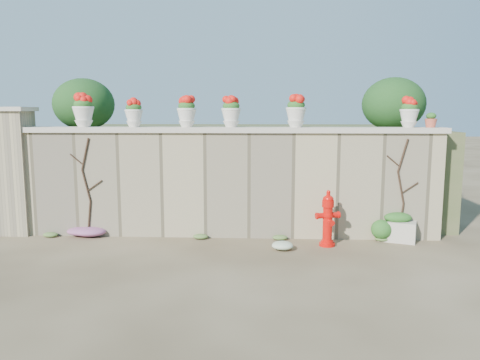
{
  "coord_description": "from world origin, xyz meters",
  "views": [
    {
      "loc": [
        0.65,
        -7.05,
        2.38
      ],
      "look_at": [
        0.25,
        1.4,
        1.15
      ],
      "focal_mm": 35.0,
      "sensor_mm": 36.0,
      "label": 1
    }
  ],
  "objects_px": {
    "planter_box": "(397,228)",
    "terracotta_pot": "(431,121)",
    "fire_hydrant": "(328,218)",
    "urn_pot_0": "(83,111)"
  },
  "relations": [
    {
      "from": "fire_hydrant",
      "to": "planter_box",
      "type": "xyz_separation_m",
      "value": [
        1.35,
        0.38,
        -0.25
      ]
    },
    {
      "from": "planter_box",
      "to": "fire_hydrant",
      "type": "bearing_deg",
      "value": -143.95
    },
    {
      "from": "planter_box",
      "to": "terracotta_pot",
      "type": "xyz_separation_m",
      "value": [
        0.59,
        0.25,
        1.97
      ]
    },
    {
      "from": "planter_box",
      "to": "terracotta_pot",
      "type": "relative_size",
      "value": 2.79
    },
    {
      "from": "terracotta_pot",
      "to": "urn_pot_0",
      "type": "bearing_deg",
      "value": -180.0
    },
    {
      "from": "fire_hydrant",
      "to": "terracotta_pot",
      "type": "distance_m",
      "value": 2.66
    },
    {
      "from": "urn_pot_0",
      "to": "terracotta_pot",
      "type": "height_order",
      "value": "urn_pot_0"
    },
    {
      "from": "urn_pot_0",
      "to": "planter_box",
      "type": "bearing_deg",
      "value": -2.41
    },
    {
      "from": "fire_hydrant",
      "to": "urn_pot_0",
      "type": "distance_m",
      "value": 5.01
    },
    {
      "from": "urn_pot_0",
      "to": "terracotta_pot",
      "type": "bearing_deg",
      "value": 0.0
    }
  ]
}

